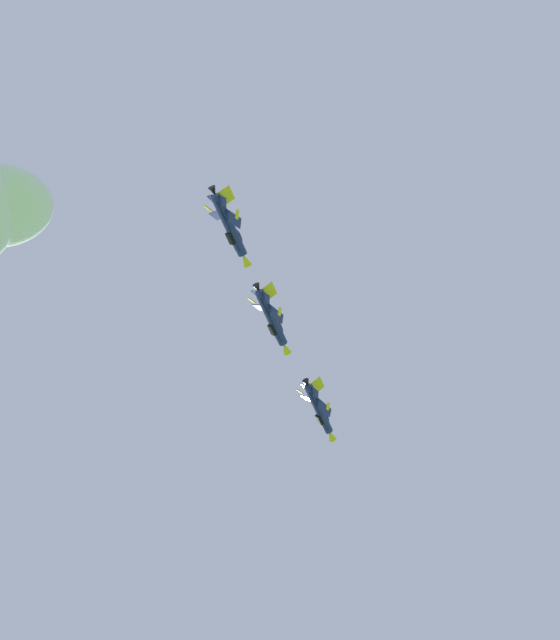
{
  "coord_description": "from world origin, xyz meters",
  "views": [
    {
      "loc": [
        1.73,
        -2.75,
        1.9
      ],
      "look_at": [
        -10.0,
        72.39,
        125.72
      ],
      "focal_mm": 44.19,
      "sensor_mm": 36.0,
      "label": 1
    }
  ],
  "objects": [
    {
      "name": "fighter_jet_lead",
      "position": [
        -5.5,
        94.06,
        125.3
      ],
      "size": [
        6.79,
        15.84,
        8.13
      ],
      "rotation": [
        0.0,
        0.93,
        6.07
      ],
      "color": "navy"
    },
    {
      "name": "fighter_jet_left_wing",
      "position": [
        -11.43,
        71.97,
        125.73
      ],
      "size": [
        6.8,
        15.84,
        8.12
      ],
      "rotation": [
        0.0,
        0.93,
        6.07
      ],
      "color": "navy"
    },
    {
      "name": "fighter_jet_right_wing",
      "position": [
        -15.69,
        52.63,
        126.23
      ],
      "size": [
        7.04,
        15.84,
        7.93
      ],
      "rotation": [
        0.0,
        0.89,
        6.07
      ],
      "color": "navy"
    }
  ]
}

